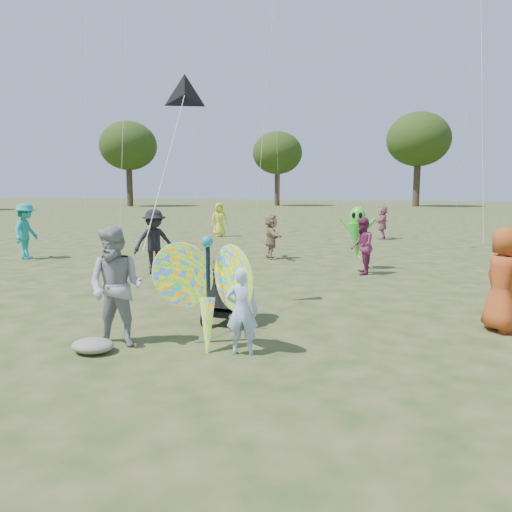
{
  "coord_description": "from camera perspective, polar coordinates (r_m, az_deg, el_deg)",
  "views": [
    {
      "loc": [
        2.4,
        -6.47,
        2.26
      ],
      "look_at": [
        -0.2,
        1.5,
        1.1
      ],
      "focal_mm": 35.0,
      "sensor_mm": 36.0,
      "label": 1
    }
  ],
  "objects": [
    {
      "name": "ground",
      "position": [
        7.27,
        -2.21,
        -10.26
      ],
      "size": [
        160.0,
        160.0,
        0.0
      ],
      "primitive_type": "plane",
      "color": "#51592B",
      "rests_on": "ground"
    },
    {
      "name": "child_girl",
      "position": [
        6.78,
        -1.61,
        -6.29
      ],
      "size": [
        0.5,
        0.39,
        1.2
      ],
      "primitive_type": "imported",
      "rotation": [
        0.0,
        0.0,
        3.4
      ],
      "color": "#AAC5F1",
      "rests_on": "ground"
    },
    {
      "name": "adult_man",
      "position": [
        7.34,
        -15.72,
        -3.43
      ],
      "size": [
        0.89,
        0.72,
        1.72
      ],
      "primitive_type": "imported",
      "rotation": [
        0.0,
        0.0,
        0.09
      ],
      "color": "#99999F",
      "rests_on": "ground"
    },
    {
      "name": "grey_bag",
      "position": [
        7.33,
        -18.14,
        -9.7
      ],
      "size": [
        0.6,
        0.49,
        0.19
      ],
      "primitive_type": "ellipsoid",
      "color": "gray",
      "rests_on": "ground"
    },
    {
      "name": "crowd_a",
      "position": [
        8.71,
        26.44,
        -2.45
      ],
      "size": [
        0.84,
        0.96,
        1.65
      ],
      "primitive_type": "imported",
      "rotation": [
        0.0,
        0.0,
        2.05
      ],
      "color": "#A8441B",
      "rests_on": "ground"
    },
    {
      "name": "crowd_b",
      "position": [
        13.34,
        -11.52,
        1.62
      ],
      "size": [
        1.23,
        1.19,
        1.69
      ],
      "primitive_type": "imported",
      "rotation": [
        0.0,
        0.0,
        0.73
      ],
      "color": "black",
      "rests_on": "ground"
    },
    {
      "name": "crowd_d",
      "position": [
        15.75,
        1.75,
        2.25
      ],
      "size": [
        0.99,
        1.37,
        1.43
      ],
      "primitive_type": "imported",
      "rotation": [
        0.0,
        0.0,
        2.06
      ],
      "color": "#A08662",
      "rests_on": "ground"
    },
    {
      "name": "crowd_e",
      "position": [
        13.21,
        12.01,
        1.12
      ],
      "size": [
        0.65,
        0.79,
        1.49
      ],
      "primitive_type": "imported",
      "rotation": [
        0.0,
        0.0,
        4.85
      ],
      "color": "#752750",
      "rests_on": "ground"
    },
    {
      "name": "crowd_g",
      "position": [
        22.97,
        -4.22,
        4.16
      ],
      "size": [
        0.9,
        0.82,
        1.55
      ],
      "primitive_type": "imported",
      "rotation": [
        0.0,
        0.0,
        0.55
      ],
      "color": "yellow",
      "rests_on": "ground"
    },
    {
      "name": "crowd_i",
      "position": [
        17.32,
        -24.8,
        2.6
      ],
      "size": [
        0.92,
        1.27,
        1.77
      ],
      "primitive_type": "imported",
      "rotation": [
        0.0,
        0.0,
        1.82
      ],
      "color": "teal",
      "rests_on": "ground"
    },
    {
      "name": "crowd_j",
      "position": [
        22.46,
        14.24,
        3.78
      ],
      "size": [
        0.48,
        1.39,
        1.49
      ],
      "primitive_type": "imported",
      "rotation": [
        0.0,
        0.0,
        4.68
      ],
      "color": "#B5677F",
      "rests_on": "ground"
    },
    {
      "name": "jogging_stroller",
      "position": [
        8.35,
        -3.2,
        -3.51
      ],
      "size": [
        0.55,
        1.07,
        1.09
      ],
      "rotation": [
        0.0,
        0.0,
        -0.07
      ],
      "color": "black",
      "rests_on": "ground"
    },
    {
      "name": "butterfly_kite",
      "position": [
        6.98,
        -5.56,
        -4.12
      ],
      "size": [
        1.74,
        0.75,
        1.8
      ],
      "color": "#FF5128",
      "rests_on": "ground"
    },
    {
      "name": "delta_kite_rig",
      "position": [
        9.38,
        -8.19,
        17.63
      ],
      "size": [
        0.89,
        2.58,
        2.92
      ],
      "color": "black",
      "rests_on": "ground"
    },
    {
      "name": "alien_kite",
      "position": [
        14.05,
        11.49,
        2.46
      ],
      "size": [
        1.12,
        0.69,
        1.74
      ],
      "color": "#3AD632",
      "rests_on": "ground"
    },
    {
      "name": "tree_line",
      "position": [
        51.69,
        19.9,
        12.55
      ],
      "size": [
        91.78,
        33.6,
        10.79
      ],
      "color": "#3A2D21",
      "rests_on": "ground"
    }
  ]
}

